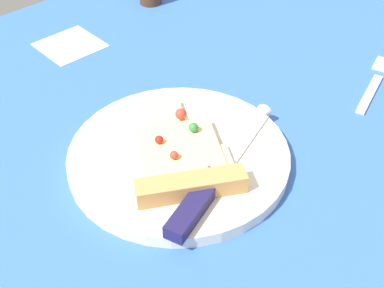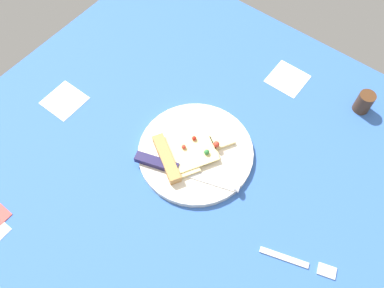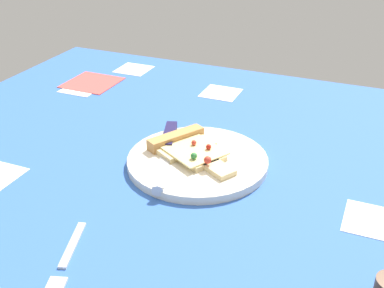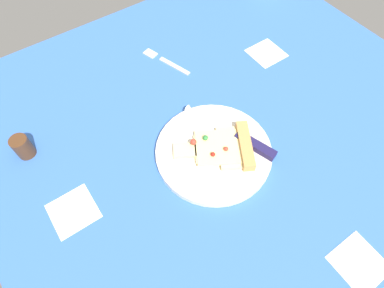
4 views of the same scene
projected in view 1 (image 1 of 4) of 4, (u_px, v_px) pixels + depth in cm
name	position (u px, v px, depth cm)	size (l,w,h in cm)	color
ground_plane	(243.00, 194.00, 61.13)	(113.52, 113.52, 3.00)	#3360B7
plate	(179.00, 156.00, 62.72)	(26.37, 26.37, 1.54)	silver
pizza_slice	(183.00, 161.00, 59.82)	(15.55, 18.95, 2.69)	beige
knife	(214.00, 177.00, 58.07)	(23.41, 9.66, 2.45)	silver
fork	(375.00, 79.00, 75.72)	(15.11, 6.43, 0.80)	silver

